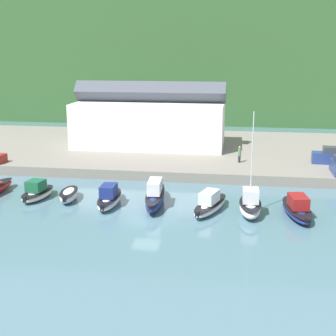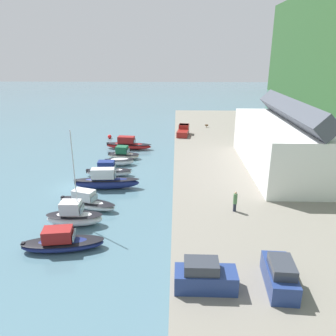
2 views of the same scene
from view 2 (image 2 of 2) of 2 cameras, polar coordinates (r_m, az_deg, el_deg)
The scene contains 17 objects.
ground_plane at distance 43.81m, azimuth -15.88°, elevation -3.31°, with size 320.00×320.00×0.00m, color slate.
quay_promenade at distance 44.15m, azimuth 21.08°, elevation -2.88°, with size 105.43×30.39×1.20m.
harbor_clubhouse at distance 47.36m, azimuth 20.11°, elevation 4.04°, with size 22.26×10.64×9.58m.
moored_boat_0 at distance 59.27m, azimuth -6.95°, elevation 4.08°, with size 3.02×8.55×2.29m.
moored_boat_1 at distance 53.98m, azimuth -7.80°, elevation 2.40°, with size 2.80×5.47×2.06m.
moored_boat_2 at distance 50.76m, azimuth -8.43°, elevation 1.13°, with size 2.32×4.66×1.15m.
moored_boat_3 at distance 46.64m, azimuth -10.35°, elevation -0.45°, with size 2.22×6.56×2.16m.
moored_boat_4 at distance 42.25m, azimuth -10.74°, elevation -2.29°, with size 2.27×8.46×2.71m.
moored_boat_5 at distance 37.64m, azimuth -14.01°, elevation -5.75°, with size 3.89×7.17×2.12m.
moored_boat_6 at distance 34.36m, azimuth -16.05°, elevation -8.09°, with size 2.16×5.70×9.77m.
moored_boat_7 at distance 30.83m, azimuth -17.99°, elevation -12.18°, with size 3.14×7.40×2.07m.
parked_car_1 at distance 24.63m, azimuth 18.88°, elevation -17.22°, with size 4.31×2.08×2.16m.
parked_car_2 at distance 23.40m, azimuth 6.41°, elevation -18.31°, with size 1.84×4.22×2.16m.
pickup_truck_0 at distance 64.10m, azimuth 2.69°, elevation 6.49°, with size 4.94×2.54×1.90m.
person_on_quay at distance 33.71m, azimuth 11.60°, elevation -5.69°, with size 0.40×0.40×2.14m.
dog_on_quay at distance 71.28m, azimuth 6.73°, elevation 7.41°, with size 0.62×0.86×0.68m.
mooring_buoy_0 at distance 67.25m, azimuth -10.13°, elevation 5.40°, with size 0.80×0.80×0.80m.
Camera 2 is at (38.47, 13.02, 16.42)m, focal length 35.00 mm.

